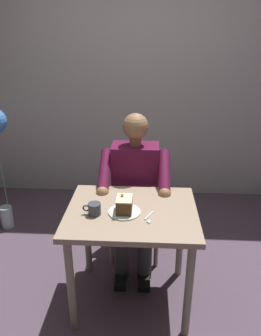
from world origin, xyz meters
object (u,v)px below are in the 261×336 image
at_px(chair, 136,196).
at_px(dessert_spoon, 149,219).
at_px(cake_slice, 124,205).
at_px(dining_table, 132,225).
at_px(seated_person, 135,191).
at_px(coffee_cup, 94,209).

bearing_deg(chair, dessert_spoon, 98.77).
height_order(chair, cake_slice, chair).
height_order(dining_table, chair, chair).
xyz_separation_m(seated_person, cake_slice, (0.04, 0.48, 0.15)).
height_order(coffee_cup, dessert_spoon, coffee_cup).
relative_size(cake_slice, coffee_cup, 1.12).
relative_size(seated_person, coffee_cup, 10.78).
bearing_deg(coffee_cup, seated_person, -114.33).
bearing_deg(cake_slice, coffee_cup, 9.35).
bearing_deg(dining_table, seated_person, -90.00).
height_order(cake_slice, dessert_spoon, cake_slice).
bearing_deg(chair, cake_slice, 86.11).
bearing_deg(cake_slice, dessert_spoon, 156.19).
relative_size(chair, coffee_cup, 7.96).
relative_size(dining_table, dessert_spoon, 6.02).
bearing_deg(cake_slice, seated_person, -95.29).
relative_size(coffee_cup, dessert_spoon, 0.83).
xyz_separation_m(chair, seated_person, (0.00, 0.17, 0.14)).
distance_m(chair, dessert_spoon, 0.77).
bearing_deg(chair, seated_person, 90.00).
distance_m(chair, cake_slice, 0.72).
distance_m(seated_person, coffee_cup, 0.57).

